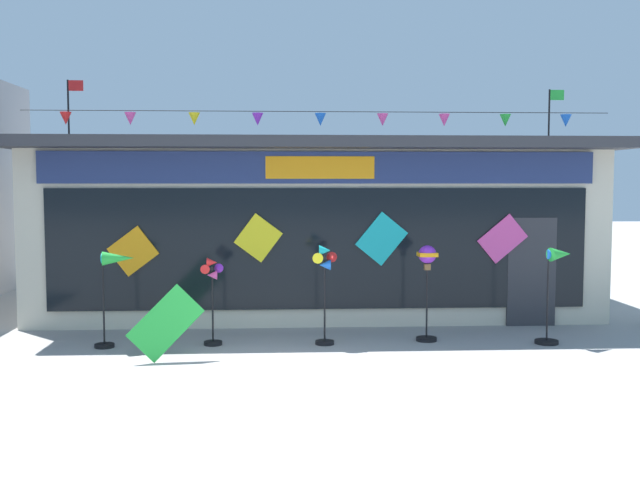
{
  "coord_description": "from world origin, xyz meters",
  "views": [
    {
      "loc": [
        0.17,
        -9.49,
        2.64
      ],
      "look_at": [
        0.9,
        3.66,
        1.62
      ],
      "focal_mm": 41.72,
      "sensor_mm": 36.0,
      "label": 1
    }
  ],
  "objects_px": {
    "wind_spinner_center_right": "(427,270)",
    "wind_spinner_left": "(212,290)",
    "kite_shop_building": "(313,224)",
    "wind_spinner_far_left": "(115,276)",
    "wind_spinner_right": "(556,281)",
    "display_kite_on_ground": "(166,323)",
    "wind_spinner_center_left": "(325,277)"
  },
  "relations": [
    {
      "from": "wind_spinner_right",
      "to": "display_kite_on_ground",
      "type": "height_order",
      "value": "wind_spinner_right"
    },
    {
      "from": "wind_spinner_far_left",
      "to": "wind_spinner_right",
      "type": "height_order",
      "value": "wind_spinner_right"
    },
    {
      "from": "wind_spinner_left",
      "to": "wind_spinner_right",
      "type": "bearing_deg",
      "value": -1.86
    },
    {
      "from": "wind_spinner_left",
      "to": "display_kite_on_ground",
      "type": "bearing_deg",
      "value": -120.99
    },
    {
      "from": "wind_spinner_left",
      "to": "wind_spinner_center_left",
      "type": "bearing_deg",
      "value": -1.77
    },
    {
      "from": "kite_shop_building",
      "to": "wind_spinner_center_right",
      "type": "height_order",
      "value": "kite_shop_building"
    },
    {
      "from": "wind_spinner_far_left",
      "to": "display_kite_on_ground",
      "type": "height_order",
      "value": "wind_spinner_far_left"
    },
    {
      "from": "wind_spinner_far_left",
      "to": "wind_spinner_center_left",
      "type": "height_order",
      "value": "wind_spinner_center_left"
    },
    {
      "from": "wind_spinner_far_left",
      "to": "wind_spinner_right",
      "type": "distance_m",
      "value": 7.14
    },
    {
      "from": "wind_spinner_center_left",
      "to": "display_kite_on_ground",
      "type": "relative_size",
      "value": 1.54
    },
    {
      "from": "kite_shop_building",
      "to": "wind_spinner_far_left",
      "type": "distance_m",
      "value": 5.34
    },
    {
      "from": "wind_spinner_center_right",
      "to": "display_kite_on_ground",
      "type": "xyz_separation_m",
      "value": [
        -4.14,
        -1.15,
        -0.62
      ]
    },
    {
      "from": "wind_spinner_center_left",
      "to": "kite_shop_building",
      "type": "bearing_deg",
      "value": 89.96
    },
    {
      "from": "kite_shop_building",
      "to": "wind_spinner_center_right",
      "type": "xyz_separation_m",
      "value": [
        1.71,
        -3.9,
        -0.56
      ]
    },
    {
      "from": "wind_spinner_left",
      "to": "wind_spinner_far_left",
      "type": "bearing_deg",
      "value": -177.52
    },
    {
      "from": "kite_shop_building",
      "to": "wind_spinner_left",
      "type": "bearing_deg",
      "value": -114.29
    },
    {
      "from": "kite_shop_building",
      "to": "wind_spinner_far_left",
      "type": "relative_size",
      "value": 7.24
    },
    {
      "from": "wind_spinner_far_left",
      "to": "wind_spinner_left",
      "type": "xyz_separation_m",
      "value": [
        1.54,
        0.07,
        -0.25
      ]
    },
    {
      "from": "wind_spinner_far_left",
      "to": "wind_spinner_center_right",
      "type": "height_order",
      "value": "wind_spinner_center_right"
    },
    {
      "from": "wind_spinner_far_left",
      "to": "wind_spinner_center_right",
      "type": "xyz_separation_m",
      "value": [
        5.08,
        0.21,
        0.03
      ]
    },
    {
      "from": "kite_shop_building",
      "to": "wind_spinner_center_left",
      "type": "xyz_separation_m",
      "value": [
        -0.0,
        -4.1,
        -0.62
      ]
    },
    {
      "from": "kite_shop_building",
      "to": "wind_spinner_center_left",
      "type": "height_order",
      "value": "kite_shop_building"
    },
    {
      "from": "kite_shop_building",
      "to": "wind_spinner_center_right",
      "type": "distance_m",
      "value": 4.29
    },
    {
      "from": "kite_shop_building",
      "to": "wind_spinner_left",
      "type": "xyz_separation_m",
      "value": [
        -1.82,
        -4.04,
        -0.83
      ]
    },
    {
      "from": "display_kite_on_ground",
      "to": "wind_spinner_left",
      "type": "bearing_deg",
      "value": 59.01
    },
    {
      "from": "wind_spinner_center_right",
      "to": "wind_spinner_left",
      "type": "bearing_deg",
      "value": -177.61
    },
    {
      "from": "wind_spinner_right",
      "to": "wind_spinner_center_right",
      "type": "bearing_deg",
      "value": 170.91
    },
    {
      "from": "kite_shop_building",
      "to": "wind_spinner_right",
      "type": "distance_m",
      "value": 5.71
    },
    {
      "from": "wind_spinner_far_left",
      "to": "wind_spinner_left",
      "type": "distance_m",
      "value": 1.56
    },
    {
      "from": "wind_spinner_far_left",
      "to": "display_kite_on_ground",
      "type": "xyz_separation_m",
      "value": [
        0.94,
        -0.94,
        -0.59
      ]
    },
    {
      "from": "kite_shop_building",
      "to": "wind_spinner_center_left",
      "type": "distance_m",
      "value": 4.15
    },
    {
      "from": "wind_spinner_center_right",
      "to": "wind_spinner_right",
      "type": "bearing_deg",
      "value": -9.09
    }
  ]
}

